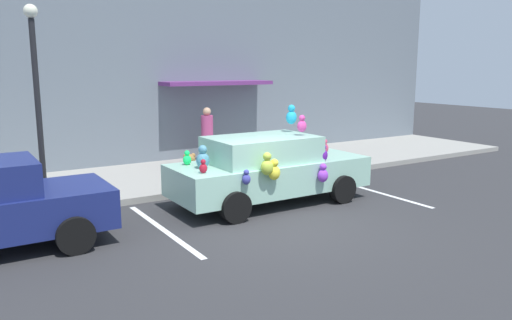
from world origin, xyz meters
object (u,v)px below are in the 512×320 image
Objects in this scene: plush_covered_car at (268,169)px; teddy_bear_on_sidewalk at (190,170)px; street_lamp_post at (36,86)px; pedestrian_near_shopfront at (207,137)px.

plush_covered_car is 5.72× the size of teddy_bear_on_sidewalk.
street_lamp_post is (-3.41, -0.03, 2.15)m from teddy_bear_on_sidewalk.
plush_covered_car is 1.09× the size of street_lamp_post.
plush_covered_car reaches higher than teddy_bear_on_sidewalk.
plush_covered_car is 2.69× the size of pedestrian_near_shopfront.
plush_covered_car is 4.69m from pedestrian_near_shopfront.
teddy_bear_on_sidewalk is at bearing 0.58° from street_lamp_post.
teddy_bear_on_sidewalk is 0.47× the size of pedestrian_near_shopfront.
street_lamp_post is at bearing -179.42° from teddy_bear_on_sidewalk.
street_lamp_post is 6.06m from pedestrian_near_shopfront.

